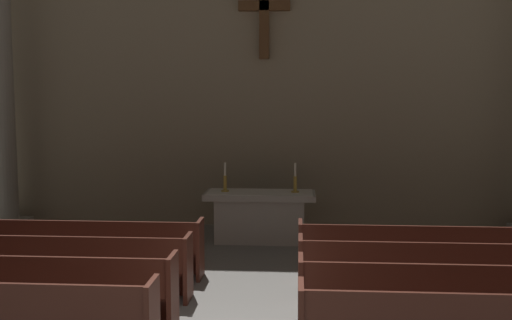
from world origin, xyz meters
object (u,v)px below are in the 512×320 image
Objects in this scene: altar at (260,215)px; candlestick_left at (225,182)px; pew_left_row_2 at (16,288)px; pew_left_row_4 at (77,247)px; pew_right_row_2 at (468,299)px; pew_right_row_4 at (430,253)px; candlestick_right at (295,183)px; pew_left_row_3 at (50,265)px; pew_right_row_3 at (447,273)px.

candlestick_left reaches higher than altar.
candlestick_left is at bearing 65.52° from pew_left_row_2.
pew_left_row_4 is 6.01m from pew_right_row_2.
pew_right_row_2 is 2.11m from pew_right_row_4.
candlestick_right is at bearing 114.48° from pew_right_row_2.
pew_left_row_4 is 3.38m from candlestick_left.
pew_left_row_3 is 4.56m from altar.
pew_right_row_4 is 7.02× the size of candlestick_left.
altar is 0.96m from candlestick_left.
candlestick_right is at bearing 52.89° from pew_left_row_2.
pew_right_row_3 is at bearing -51.89° from altar.
pew_left_row_3 and pew_right_row_2 have the same top height.
pew_left_row_3 and pew_right_row_4 have the same top height.
pew_right_row_2 is (5.63, 0.00, 0.00)m from pew_left_row_2.
pew_left_row_2 is 1.00× the size of pew_right_row_4.
pew_left_row_3 is at bearing 180.00° from pew_right_row_3.
pew_right_row_4 is (5.63, 2.11, 0.00)m from pew_left_row_2.
pew_right_row_3 is at bearing -45.60° from candlestick_left.
pew_left_row_2 is 1.00× the size of pew_left_row_4.
pew_right_row_2 is at bearing -65.52° from candlestick_right.
altar is at bearing 138.03° from pew_right_row_4.
pew_left_row_2 is 5.15m from candlestick_left.
candlestick_right is (3.52, 2.53, 0.71)m from pew_left_row_4.
pew_left_row_2 and pew_right_row_2 have the same top height.
pew_right_row_2 is 5.87m from candlestick_left.
candlestick_left reaches higher than pew_left_row_4.
pew_left_row_3 is 4.23m from candlestick_left.
altar is 0.96m from candlestick_right.
altar is (2.82, 2.53, 0.06)m from pew_left_row_4.
pew_right_row_3 is at bearing -90.00° from pew_right_row_4.
pew_right_row_2 is 1.00× the size of pew_right_row_3.
pew_left_row_2 is 7.02× the size of candlestick_left.
candlestick_right reaches higher than altar.
altar is (-2.82, 2.53, 0.06)m from pew_right_row_4.
pew_left_row_4 and pew_right_row_4 have the same top height.
pew_left_row_4 is at bearing 159.42° from pew_right_row_2.
candlestick_left and candlestick_right have the same top height.
pew_left_row_3 is 5.07m from candlestick_right.
pew_left_row_3 is at bearing -134.40° from candlestick_right.
pew_right_row_4 is at bearing -50.13° from candlestick_right.
candlestick_right reaches higher than pew_left_row_4.
pew_left_row_4 is 7.02× the size of candlestick_right.
altar reaches higher than pew_left_row_2.
pew_right_row_4 is at bearing 90.00° from pew_right_row_2.
pew_left_row_2 is 1.06m from pew_left_row_3.
candlestick_left is (-0.70, 0.00, 0.66)m from altar.
candlestick_right is at bearing 120.51° from pew_right_row_3.
altar is at bearing 51.89° from pew_left_row_3.
candlestick_left is (2.12, 3.59, 0.71)m from pew_left_row_3.
candlestick_left is at bearing 127.11° from pew_right_row_2.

